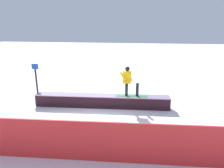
{
  "coord_description": "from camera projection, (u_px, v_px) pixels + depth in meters",
  "views": [
    {
      "loc": [
        -2.52,
        8.55,
        3.65
      ],
      "look_at": [
        -0.74,
        0.89,
        1.49
      ],
      "focal_mm": 30.07,
      "sensor_mm": 36.0,
      "label": 1
    }
  ],
  "objects": [
    {
      "name": "trail_marker",
      "position": [
        36.0,
        80.0,
        10.7
      ],
      "size": [
        0.4,
        0.1,
        1.97
      ],
      "color": "#262628",
      "rests_on": "ground_plane"
    },
    {
      "name": "snowboarder",
      "position": [
        129.0,
        80.0,
        9.06
      ],
      "size": [
        1.57,
        0.53,
        1.47
      ],
      "color": "#328C44",
      "rests_on": "grind_box"
    },
    {
      "name": "grind_box",
      "position": [
        102.0,
        102.0,
        9.47
      ],
      "size": [
        6.73,
        1.55,
        0.63
      ],
      "color": "black",
      "rests_on": "ground_plane"
    },
    {
      "name": "ground_plane",
      "position": [
        102.0,
        107.0,
        9.55
      ],
      "size": [
        120.0,
        120.0,
        0.0
      ],
      "primitive_type": "plane",
      "color": "white"
    },
    {
      "name": "safety_fence",
      "position": [
        62.0,
        140.0,
        5.45
      ],
      "size": [
        11.28,
        1.68,
        1.26
      ],
      "primitive_type": "cube",
      "rotation": [
        0.0,
        0.0,
        0.14
      ],
      "color": "red",
      "rests_on": "ground_plane"
    }
  ]
}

